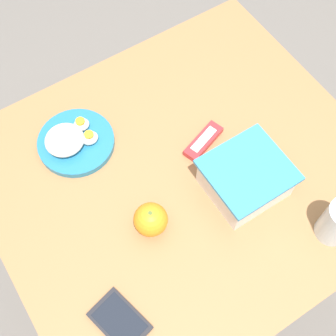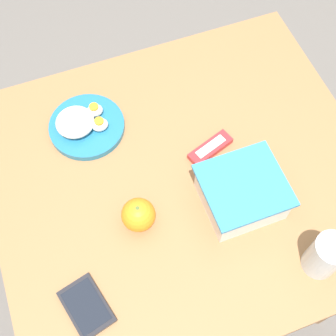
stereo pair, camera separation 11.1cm
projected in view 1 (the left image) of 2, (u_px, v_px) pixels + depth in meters
ground_plane at (178, 262)px, 1.81m from camera, size 10.00×10.00×0.00m
table at (182, 192)px, 1.24m from camera, size 0.92×0.83×0.75m
food_container at (245, 180)px, 1.09m from camera, size 0.18×0.17×0.09m
orange_fruit at (151, 220)px, 1.04m from camera, size 0.08×0.08×0.08m
rice_plate at (73, 141)px, 1.16m from camera, size 0.19×0.19×0.07m
candy_bar at (203, 141)px, 1.17m from camera, size 0.12×0.07×0.02m
cell_phone at (120, 321)px, 0.97m from camera, size 0.11×0.14×0.01m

